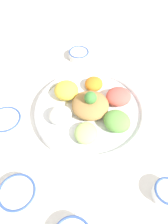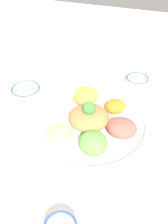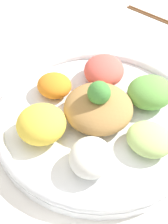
% 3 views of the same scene
% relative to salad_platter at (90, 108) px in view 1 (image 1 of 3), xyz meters
% --- Properties ---
extents(ground_plane, '(2.40, 2.40, 0.00)m').
position_rel_salad_platter_xyz_m(ground_plane, '(0.01, 0.03, -0.03)').
color(ground_plane, white).
extents(salad_platter, '(0.41, 0.41, 0.11)m').
position_rel_salad_platter_xyz_m(salad_platter, '(0.00, 0.00, 0.00)').
color(salad_platter, white).
rests_on(salad_platter, ground_plane).
extents(sauce_bowl_red, '(0.09, 0.09, 0.04)m').
position_rel_salad_platter_xyz_m(sauce_bowl_red, '(-0.31, 0.12, -0.01)').
color(sauce_bowl_red, white).
rests_on(sauce_bowl_red, ground_plane).
extents(sauce_bowl_dark, '(0.11, 0.11, 0.03)m').
position_rel_salad_platter_xyz_m(sauce_bowl_dark, '(-0.11, -0.29, -0.01)').
color(sauce_bowl_dark, white).
rests_on(sauce_bowl_dark, ground_plane).
extents(rice_bowl_plain, '(0.08, 0.08, 0.04)m').
position_rel_salad_platter_xyz_m(rice_bowl_plain, '(0.37, 0.04, -0.00)').
color(rice_bowl_plain, white).
rests_on(rice_bowl_plain, ground_plane).
extents(sauce_bowl_far, '(0.11, 0.11, 0.03)m').
position_rel_salad_platter_xyz_m(sauce_bowl_far, '(0.16, -0.34, -0.01)').
color(sauce_bowl_far, white).
rests_on(sauce_bowl_far, ground_plane).
extents(serving_spoon_main, '(0.05, 0.13, 0.01)m').
position_rel_salad_platter_xyz_m(serving_spoon_main, '(0.31, -0.14, -0.02)').
color(serving_spoon_main, silver).
rests_on(serving_spoon_main, ground_plane).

